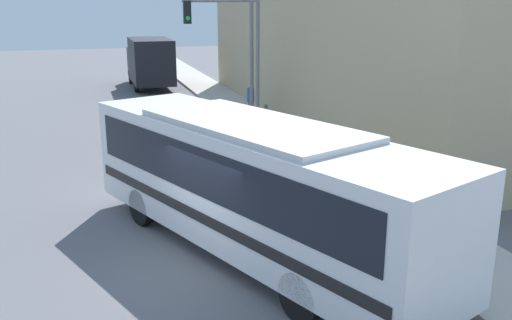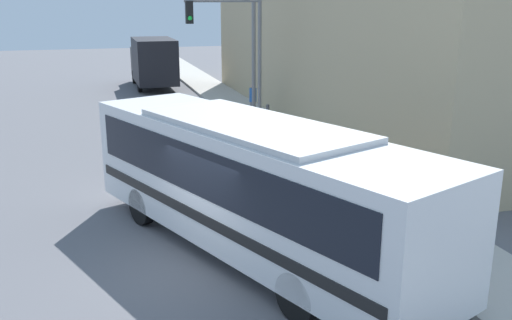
{
  "view_description": "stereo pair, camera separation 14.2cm",
  "coord_description": "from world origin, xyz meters",
  "views": [
    {
      "loc": [
        -2.04,
        -11.19,
        5.65
      ],
      "look_at": [
        2.42,
        3.42,
        1.33
      ],
      "focal_mm": 40.0,
      "sensor_mm": 36.0,
      "label": 1
    },
    {
      "loc": [
        -1.9,
        -11.23,
        5.65
      ],
      "look_at": [
        2.42,
        3.42,
        1.33
      ],
      "focal_mm": 40.0,
      "sensor_mm": 36.0,
      "label": 2
    }
  ],
  "objects": [
    {
      "name": "street_lamp",
      "position": [
        4.97,
        13.74,
        4.49
      ],
      "size": [
        2.84,
        0.28,
        7.27
      ],
      "color": "slate",
      "rests_on": "sidewalk"
    },
    {
      "name": "ground_plane",
      "position": [
        0.0,
        0.0,
        0.0
      ],
      "size": [
        120.0,
        120.0,
        0.0
      ],
      "primitive_type": "plane",
      "color": "slate"
    },
    {
      "name": "delivery_truck",
      "position": [
        2.28,
        26.92,
        1.74
      ],
      "size": [
        2.47,
        6.84,
        3.23
      ],
      "color": "black",
      "rests_on": "ground_plane"
    },
    {
      "name": "pedestrian_near_corner",
      "position": [
        5.6,
        14.75,
        0.97
      ],
      "size": [
        0.34,
        0.34,
        1.64
      ],
      "color": "slate",
      "rests_on": "sidewalk"
    },
    {
      "name": "building_facade",
      "position": [
        9.91,
        13.98,
        3.73
      ],
      "size": [
        6.0,
        25.95,
        7.47
      ],
      "color": "tan",
      "rests_on": "ground_plane"
    },
    {
      "name": "city_bus",
      "position": [
        1.42,
        0.43,
        1.79
      ],
      "size": [
        6.2,
        10.4,
        3.09
      ],
      "rotation": [
        0.0,
        0.0,
        0.39
      ],
      "color": "white",
      "rests_on": "ground_plane"
    },
    {
      "name": "traffic_light_pole",
      "position": [
        4.16,
        12.47,
        3.96
      ],
      "size": [
        3.28,
        0.35,
        5.6
      ],
      "color": "slate",
      "rests_on": "sidewalk"
    },
    {
      "name": "fire_hydrant",
      "position": [
        5.1,
        2.25,
        0.55
      ],
      "size": [
        0.25,
        0.34,
        0.82
      ],
      "color": "red",
      "rests_on": "sidewalk"
    },
    {
      "name": "sidewalk",
      "position": [
        5.7,
        20.0,
        0.07
      ],
      "size": [
        2.41,
        70.0,
        0.14
      ],
      "color": "#B7B2A8",
      "rests_on": "ground_plane"
    },
    {
      "name": "parking_meter",
      "position": [
        5.1,
        10.83,
        1.05
      ],
      "size": [
        0.14,
        0.14,
        1.34
      ],
      "color": "slate",
      "rests_on": "sidewalk"
    }
  ]
}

